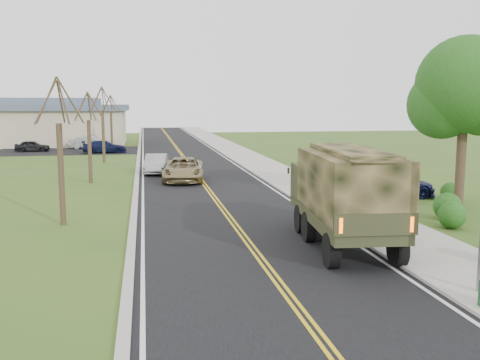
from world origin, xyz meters
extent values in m
plane|color=#35541C|center=(0.00, 0.00, 0.00)|extent=(160.00, 160.00, 0.00)
cube|color=black|center=(0.00, 40.00, 0.01)|extent=(8.00, 120.00, 0.01)
cube|color=#9E998E|center=(4.15, 40.00, 0.06)|extent=(0.30, 120.00, 0.12)
cube|color=#9E998E|center=(5.90, 40.00, 0.05)|extent=(3.20, 120.00, 0.10)
cube|color=#9E998E|center=(-4.15, 40.00, 0.05)|extent=(0.30, 120.00, 0.10)
cylinder|color=#38281C|center=(11.00, 10.00, 2.52)|extent=(0.44, 0.44, 5.04)
sphere|color=#1C4C15|center=(11.00, 10.00, 5.85)|extent=(4.50, 4.50, 4.50)
sphere|color=#1C4C15|center=(10.20, 10.50, 4.95)|extent=(3.24, 3.24, 3.24)
cylinder|color=#38281C|center=(-7.00, 10.00, 2.10)|extent=(0.24, 0.24, 4.20)
cylinder|color=#38281C|center=(-6.52, 10.13, 5.13)|extent=(1.01, 0.33, 1.90)
cylinder|color=#38281C|center=(-6.97, 10.62, 5.05)|extent=(0.13, 1.29, 1.74)
cylinder|color=#38281C|center=(-7.46, 10.18, 5.13)|extent=(0.98, 0.43, 1.90)
cylinder|color=#38281C|center=(-7.39, 9.52, 5.05)|extent=(0.79, 1.05, 1.77)
cylinder|color=#38281C|center=(-6.73, 9.59, 5.13)|extent=(0.58, 0.90, 1.90)
cylinder|color=#38281C|center=(-7.00, 22.00, 1.98)|extent=(0.24, 0.24, 3.96)
cylinder|color=#38281C|center=(-6.55, 22.12, 4.83)|extent=(0.96, 0.32, 1.79)
cylinder|color=#38281C|center=(-6.97, 22.58, 4.76)|extent=(0.12, 1.22, 1.65)
cylinder|color=#38281C|center=(-7.43, 22.17, 4.83)|extent=(0.93, 0.41, 1.79)
cylinder|color=#38281C|center=(-7.37, 21.55, 4.76)|extent=(0.75, 0.99, 1.67)
cylinder|color=#38281C|center=(-6.75, 21.61, 4.83)|extent=(0.55, 0.85, 1.80)
cylinder|color=#38281C|center=(-7.00, 34.00, 2.22)|extent=(0.24, 0.24, 4.44)
cylinder|color=#38281C|center=(-6.50, 34.13, 5.42)|extent=(1.07, 0.35, 2.00)
cylinder|color=#38281C|center=(-6.97, 34.65, 5.34)|extent=(0.13, 1.36, 1.84)
cylinder|color=#38281C|center=(-7.49, 34.19, 5.42)|extent=(1.03, 0.46, 2.00)
cylinder|color=#38281C|center=(-7.41, 33.49, 5.34)|extent=(0.83, 1.10, 1.87)
cylinder|color=#38281C|center=(-6.72, 33.56, 5.42)|extent=(0.61, 0.95, 2.01)
cylinder|color=#38281C|center=(-7.00, 46.00, 2.04)|extent=(0.24, 0.24, 4.08)
cylinder|color=#38281C|center=(-6.54, 46.12, 4.98)|extent=(0.99, 0.33, 1.84)
cylinder|color=#38281C|center=(-6.97, 46.60, 4.91)|extent=(0.13, 1.25, 1.69)
cylinder|color=#38281C|center=(-7.45, 46.17, 4.98)|extent=(0.95, 0.42, 1.85)
cylinder|color=#38281C|center=(-7.38, 45.53, 4.91)|extent=(0.77, 1.02, 1.72)
cylinder|color=#38281C|center=(-6.74, 45.60, 4.98)|extent=(0.57, 0.88, 1.85)
cube|color=tan|center=(-16.00, 56.00, 2.10)|extent=(20.00, 12.00, 4.20)
cube|color=#475466|center=(-16.00, 56.00, 4.50)|extent=(21.00, 13.00, 0.70)
cube|color=#475466|center=(-16.00, 56.00, 5.20)|extent=(14.00, 8.00, 0.90)
cube|color=black|center=(-10.00, 46.00, 0.01)|extent=(18.00, 10.00, 0.02)
cylinder|color=black|center=(1.93, 2.39, 0.55)|extent=(0.44, 1.12, 1.10)
cylinder|color=black|center=(4.02, 2.20, 0.55)|extent=(0.44, 1.12, 1.10)
cylinder|color=black|center=(2.21, 5.56, 0.55)|extent=(0.44, 1.12, 1.10)
cylinder|color=black|center=(4.29, 5.38, 0.55)|extent=(0.44, 1.12, 1.10)
cylinder|color=black|center=(2.33, 6.95, 0.55)|extent=(0.44, 1.12, 1.10)
cylinder|color=black|center=(4.42, 6.77, 0.55)|extent=(0.44, 1.12, 1.10)
cube|color=#30331C|center=(3.20, 4.87, 1.05)|extent=(2.99, 7.16, 0.35)
cube|color=#30331C|center=(3.42, 7.41, 1.89)|extent=(2.55, 2.09, 1.40)
cube|color=black|center=(3.50, 8.30, 2.09)|extent=(2.19, 0.27, 0.70)
cube|color=#30331C|center=(3.13, 4.03, 1.30)|extent=(2.94, 5.48, 0.15)
cube|color=black|center=(3.13, 4.03, 2.34)|extent=(2.94, 5.48, 1.99)
cube|color=black|center=(3.13, 4.03, 3.39)|extent=(2.05, 5.40, 0.25)
cube|color=#30331C|center=(2.90, 1.40, 1.54)|extent=(2.49, 0.34, 0.65)
cube|color=#FF590C|center=(1.85, 1.43, 1.54)|extent=(0.10, 0.05, 0.45)
cube|color=#FF590C|center=(3.93, 1.25, 1.54)|extent=(0.10, 0.05, 0.45)
imported|color=#8E7D50|center=(-1.14, 21.80, 0.76)|extent=(3.08, 5.69, 1.52)
imported|color=#AAAAAF|center=(-2.80, 25.89, 0.69)|extent=(1.92, 4.31, 1.37)
imported|color=#0F133A|center=(9.32, 13.85, 0.71)|extent=(5.06, 2.52, 1.41)
imported|color=black|center=(-15.09, 45.84, 0.59)|extent=(3.53, 1.54, 1.18)
imported|color=#B1B0B5|center=(-9.43, 48.50, 0.74)|extent=(4.72, 2.37, 1.49)
imported|color=#0E1333|center=(-7.59, 43.01, 0.64)|extent=(4.50, 2.05, 1.28)
camera|label=1|loc=(-3.62, -12.69, 5.00)|focal=40.00mm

